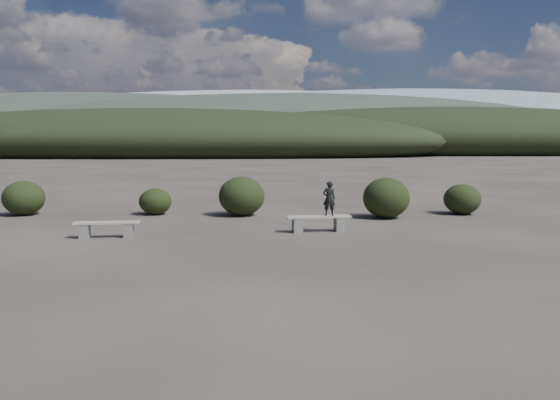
{
  "coord_description": "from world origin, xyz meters",
  "views": [
    {
      "loc": [
        0.74,
        -10.29,
        2.56
      ],
      "look_at": [
        0.57,
        3.5,
        1.1
      ],
      "focal_mm": 35.0,
      "sensor_mm": 36.0,
      "label": 1
    }
  ],
  "objects": [
    {
      "name": "ground",
      "position": [
        0.0,
        0.0,
        0.0
      ],
      "size": [
        1200.0,
        1200.0,
        0.0
      ],
      "primitive_type": "plane",
      "color": "#2F2924",
      "rests_on": "ground"
    },
    {
      "name": "shrub_d",
      "position": [
        4.12,
        8.12,
        0.69
      ],
      "size": [
        1.58,
        1.58,
        1.38
      ],
      "primitive_type": "ellipsoid",
      "color": "black",
      "rests_on": "ground"
    },
    {
      "name": "mountain_ridges",
      "position": [
        -7.48,
        339.06,
        10.84
      ],
      "size": [
        500.0,
        400.0,
        56.0
      ],
      "color": "black",
      "rests_on": "ground"
    },
    {
      "name": "shrub_e",
      "position": [
        7.02,
        9.13,
        0.54
      ],
      "size": [
        1.31,
        1.31,
        1.09
      ],
      "primitive_type": "ellipsoid",
      "color": "black",
      "rests_on": "ground"
    },
    {
      "name": "shrub_f",
      "position": [
        -8.53,
        8.71,
        0.61
      ],
      "size": [
        1.43,
        1.43,
        1.21
      ],
      "primitive_type": "ellipsoid",
      "color": "black",
      "rests_on": "ground"
    },
    {
      "name": "bench_left",
      "position": [
        -4.1,
        4.16,
        0.26
      ],
      "size": [
        1.77,
        0.57,
        0.43
      ],
      "rotation": [
        0.0,
        0.0,
        0.12
      ],
      "color": "slate",
      "rests_on": "ground"
    },
    {
      "name": "shrub_b",
      "position": [
        -0.83,
        8.65,
        0.69
      ],
      "size": [
        1.61,
        1.61,
        1.38
      ],
      "primitive_type": "ellipsoid",
      "color": "black",
      "rests_on": "ground"
    },
    {
      "name": "bench_right",
      "position": [
        1.66,
        5.19,
        0.28
      ],
      "size": [
        1.9,
        0.72,
        0.46
      ],
      "rotation": [
        0.0,
        0.0,
        0.18
      ],
      "color": "slate",
      "rests_on": "ground"
    },
    {
      "name": "shrub_a",
      "position": [
        -3.93,
        8.92,
        0.47
      ],
      "size": [
        1.14,
        1.14,
        0.93
      ],
      "primitive_type": "ellipsoid",
      "color": "black",
      "rests_on": "ground"
    },
    {
      "name": "seated_person",
      "position": [
        1.96,
        5.25,
        0.96
      ],
      "size": [
        0.37,
        0.25,
        0.99
      ],
      "primitive_type": "imported",
      "rotation": [
        0.0,
        0.0,
        3.19
      ],
      "color": "black",
      "rests_on": "bench_right"
    }
  ]
}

